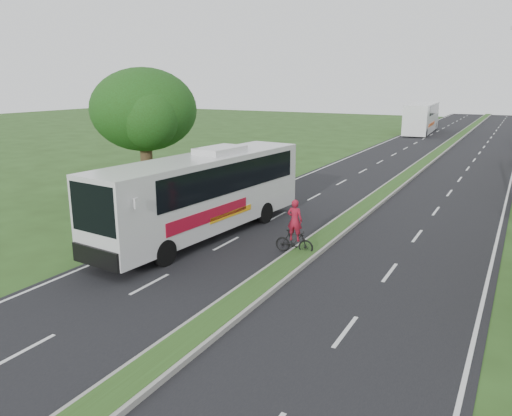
% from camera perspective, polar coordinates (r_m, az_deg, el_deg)
% --- Properties ---
extents(ground, '(180.00, 180.00, 0.00)m').
position_cam_1_polar(ground, '(15.83, -2.13, -11.12)').
color(ground, '#294419').
rests_on(ground, ground).
extents(road_asphalt, '(14.00, 160.00, 0.02)m').
position_cam_1_polar(road_asphalt, '(33.79, 15.36, 2.27)').
color(road_asphalt, black).
rests_on(road_asphalt, ground).
extents(median_strip, '(1.20, 160.00, 0.18)m').
position_cam_1_polar(median_strip, '(33.77, 15.37, 2.42)').
color(median_strip, gray).
rests_on(median_strip, ground).
extents(lane_edge_left, '(0.12, 160.00, 0.01)m').
position_cam_1_polar(lane_edge_left, '(35.84, 4.90, 3.39)').
color(lane_edge_left, silver).
rests_on(lane_edge_left, ground).
extents(lane_edge_right, '(0.12, 160.00, 0.01)m').
position_cam_1_polar(lane_edge_right, '(33.00, 26.72, 0.93)').
color(lane_edge_right, silver).
rests_on(lane_edge_right, ground).
extents(shade_tree, '(6.30, 6.00, 7.54)m').
position_cam_1_polar(shade_tree, '(29.62, -12.82, 10.60)').
color(shade_tree, '#473321').
rests_on(shade_tree, ground).
extents(coach_bus_main, '(3.56, 12.19, 3.88)m').
position_cam_1_polar(coach_bus_main, '(22.20, -5.85, 2.15)').
color(coach_bus_main, silver).
rests_on(coach_bus_main, ground).
extents(coach_bus_far, '(3.58, 13.32, 3.84)m').
position_cam_1_polar(coach_bus_far, '(70.28, 18.43, 9.91)').
color(coach_bus_far, white).
rests_on(coach_bus_far, ground).
extents(motorcyclist, '(1.64, 0.59, 2.25)m').
position_cam_1_polar(motorcyclist, '(20.11, 4.42, -2.96)').
color(motorcyclist, black).
rests_on(motorcyclist, ground).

